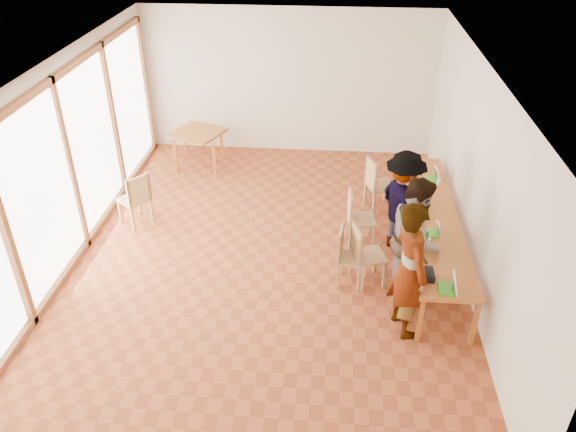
# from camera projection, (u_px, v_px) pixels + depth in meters

# --- Properties ---
(ground) EXTENTS (8.00, 8.00, 0.00)m
(ground) POSITION_uv_depth(u_px,v_px,m) (267.00, 254.00, 8.91)
(ground) COLOR #9F4B26
(ground) RESTS_ON ground
(wall_back) EXTENTS (6.00, 0.10, 3.00)m
(wall_back) POSITION_uv_depth(u_px,v_px,m) (289.00, 82.00, 11.52)
(wall_back) COLOR beige
(wall_back) RESTS_ON ground
(wall_front) EXTENTS (6.00, 0.10, 3.00)m
(wall_front) POSITION_uv_depth(u_px,v_px,m) (208.00, 384.00, 4.73)
(wall_front) COLOR beige
(wall_front) RESTS_ON ground
(wall_right) EXTENTS (0.10, 8.00, 3.00)m
(wall_right) POSITION_uv_depth(u_px,v_px,m) (476.00, 178.00, 7.90)
(wall_right) COLOR beige
(wall_right) RESTS_ON ground
(window_wall) EXTENTS (0.10, 8.00, 3.00)m
(window_wall) POSITION_uv_depth(u_px,v_px,m) (68.00, 162.00, 8.35)
(window_wall) COLOR white
(window_wall) RESTS_ON ground
(ceiling) EXTENTS (6.00, 8.00, 0.04)m
(ceiling) POSITION_uv_depth(u_px,v_px,m) (263.00, 66.00, 7.33)
(ceiling) COLOR white
(ceiling) RESTS_ON wall_back
(communal_table) EXTENTS (0.80, 4.00, 0.75)m
(communal_table) POSITION_uv_depth(u_px,v_px,m) (431.00, 217.00, 8.53)
(communal_table) COLOR #B25E27
(communal_table) RESTS_ON ground
(side_table) EXTENTS (0.90, 0.90, 0.75)m
(side_table) POSITION_uv_depth(u_px,v_px,m) (198.00, 135.00, 11.27)
(side_table) COLOR #B25E27
(side_table) RESTS_ON ground
(chair_near) EXTENTS (0.55, 0.55, 0.51)m
(chair_near) POSITION_uv_depth(u_px,v_px,m) (363.00, 249.00, 8.02)
(chair_near) COLOR tan
(chair_near) RESTS_ON ground
(chair_mid) EXTENTS (0.47, 0.47, 0.48)m
(chair_mid) POSITION_uv_depth(u_px,v_px,m) (346.00, 251.00, 8.04)
(chair_mid) COLOR tan
(chair_mid) RESTS_ON ground
(chair_far) EXTENTS (0.47, 0.47, 0.49)m
(chair_far) POSITION_uv_depth(u_px,v_px,m) (356.00, 213.00, 8.91)
(chair_far) COLOR tan
(chair_far) RESTS_ON ground
(chair_empty) EXTENTS (0.59, 0.59, 0.52)m
(chair_empty) POSITION_uv_depth(u_px,v_px,m) (376.00, 179.00, 9.80)
(chair_empty) COLOR tan
(chair_empty) RESTS_ON ground
(chair_spare) EXTENTS (0.63, 0.63, 0.51)m
(chair_spare) POSITION_uv_depth(u_px,v_px,m) (136.00, 195.00, 9.37)
(chair_spare) COLOR tan
(chair_spare) RESTS_ON ground
(person_near) EXTENTS (0.66, 0.81, 1.91)m
(person_near) POSITION_uv_depth(u_px,v_px,m) (409.00, 270.00, 6.99)
(person_near) COLOR gray
(person_near) RESTS_ON ground
(person_mid) EXTENTS (0.78, 0.95, 1.82)m
(person_mid) POSITION_uv_depth(u_px,v_px,m) (415.00, 238.00, 7.69)
(person_mid) COLOR gray
(person_mid) RESTS_ON ground
(person_far) EXTENTS (0.99, 1.25, 1.69)m
(person_far) POSITION_uv_depth(u_px,v_px,m) (402.00, 203.00, 8.63)
(person_far) COLOR gray
(person_far) RESTS_ON ground
(laptop_near) EXTENTS (0.25, 0.29, 0.23)m
(laptop_near) POSITION_uv_depth(u_px,v_px,m) (451.00, 286.00, 6.94)
(laptop_near) COLOR green
(laptop_near) RESTS_ON communal_table
(laptop_mid) EXTENTS (0.19, 0.22, 0.18)m
(laptop_mid) POSITION_uv_depth(u_px,v_px,m) (436.00, 231.00, 8.03)
(laptop_mid) COLOR green
(laptop_mid) RESTS_ON communal_table
(laptop_far) EXTENTS (0.25, 0.28, 0.22)m
(laptop_far) POSITION_uv_depth(u_px,v_px,m) (434.00, 176.00, 9.44)
(laptop_far) COLOR green
(laptop_far) RESTS_ON communal_table
(yellow_mug) EXTENTS (0.11, 0.11, 0.09)m
(yellow_mug) POSITION_uv_depth(u_px,v_px,m) (407.00, 173.00, 9.58)
(yellow_mug) COLOR gold
(yellow_mug) RESTS_ON communal_table
(green_bottle) EXTENTS (0.07, 0.07, 0.28)m
(green_bottle) POSITION_uv_depth(u_px,v_px,m) (425.00, 241.00, 7.66)
(green_bottle) COLOR #136720
(green_bottle) RESTS_ON communal_table
(clear_glass) EXTENTS (0.07, 0.07, 0.09)m
(clear_glass) POSITION_uv_depth(u_px,v_px,m) (439.00, 182.00, 9.31)
(clear_glass) COLOR silver
(clear_glass) RESTS_ON communal_table
(condiment_cup) EXTENTS (0.08, 0.08, 0.06)m
(condiment_cup) POSITION_uv_depth(u_px,v_px,m) (428.00, 240.00, 7.86)
(condiment_cup) COLOR white
(condiment_cup) RESTS_ON communal_table
(pink_phone) EXTENTS (0.05, 0.10, 0.01)m
(pink_phone) POSITION_uv_depth(u_px,v_px,m) (421.00, 163.00, 10.00)
(pink_phone) COLOR #BB3165
(pink_phone) RESTS_ON communal_table
(black_pouch) EXTENTS (0.16, 0.26, 0.09)m
(black_pouch) POSITION_uv_depth(u_px,v_px,m) (427.00, 274.00, 7.17)
(black_pouch) COLOR black
(black_pouch) RESTS_ON communal_table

